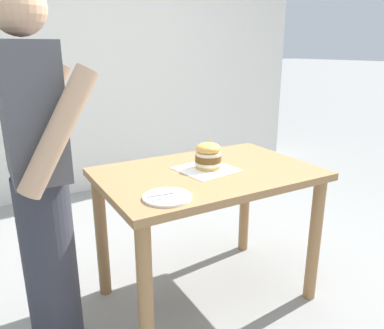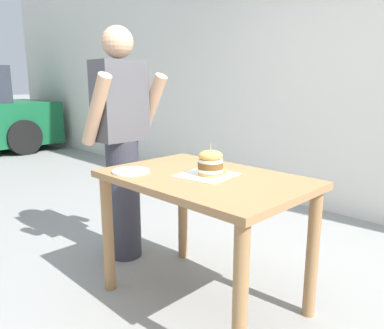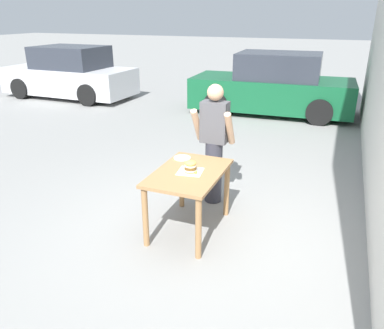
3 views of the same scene
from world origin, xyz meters
name	(u,v)px [view 2 (image 2 of 3)]	position (x,y,z in m)	size (l,w,h in m)	color
ground_plane	(203,300)	(0.00, 0.00, 0.00)	(80.00, 80.00, 0.00)	gray
patio_table	(204,198)	(0.00, 0.00, 0.66)	(0.77, 1.17, 0.79)	#9E7247
serving_paper	(206,175)	(0.02, 0.00, 0.79)	(0.29, 0.29, 0.00)	white
sandwich	(210,163)	(0.03, -0.02, 0.87)	(0.15, 0.15, 0.18)	gold
pickle_spear	(220,171)	(0.10, -0.03, 0.81)	(0.02, 0.02, 0.07)	#8EA83D
side_plate_with_forks	(131,171)	(-0.25, 0.37, 0.80)	(0.22, 0.22, 0.02)	white
diner_across_table	(122,142)	(0.03, 0.85, 0.88)	(0.55, 0.35, 1.69)	#33333D
parked_car_far_end	(245,99)	(9.03, 6.56, 0.72)	(4.24, 1.92, 1.60)	#145933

